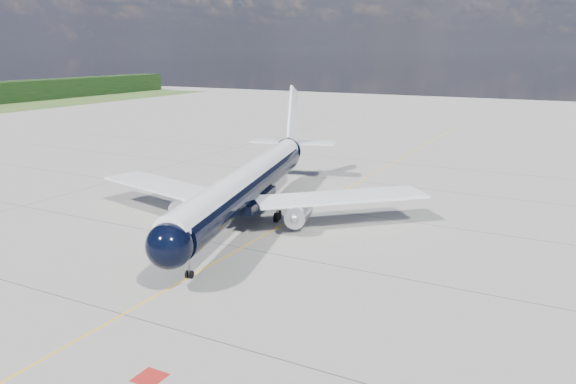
% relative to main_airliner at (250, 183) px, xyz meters
% --- Properties ---
extents(ground, '(320.00, 320.00, 0.00)m').
position_rel_main_airliner_xyz_m(ground, '(3.93, 12.02, -4.02)').
color(ground, gray).
rests_on(ground, ground).
extents(taxiway_centerline, '(0.16, 160.00, 0.01)m').
position_rel_main_airliner_xyz_m(taxiway_centerline, '(3.93, 7.02, -4.02)').
color(taxiway_centerline, '#F3B20C').
rests_on(taxiway_centerline, ground).
extents(red_marking, '(1.60, 1.60, 0.01)m').
position_rel_main_airliner_xyz_m(red_marking, '(10.73, -27.98, -4.02)').
color(red_marking, maroon).
rests_on(red_marking, ground).
extents(main_airliner, '(35.69, 44.18, 12.95)m').
position_rel_main_airliner_xyz_m(main_airliner, '(0.00, 0.00, 0.00)').
color(main_airliner, black).
rests_on(main_airliner, ground).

